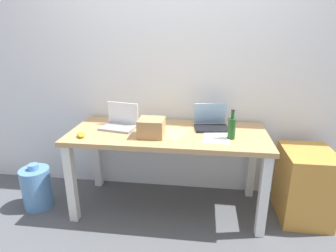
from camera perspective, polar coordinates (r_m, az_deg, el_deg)
name	(u,v)px	position (r m, az deg, el deg)	size (l,w,h in m)	color
ground_plane	(168,206)	(2.75, 0.00, -15.78)	(8.00, 8.00, 0.00)	#515459
back_wall	(174,59)	(2.68, 1.14, 13.25)	(5.20, 0.08, 2.60)	white
desk	(168,143)	(2.44, 0.00, -3.41)	(1.67, 0.71, 0.74)	tan
laptop_left	(120,122)	(2.53, -9.64, 0.70)	(0.33, 0.27, 0.21)	gray
laptop_right	(211,123)	(2.51, 8.67, 0.63)	(0.31, 0.27, 0.21)	black
beer_bottle	(232,128)	(2.28, 12.70, -0.33)	(0.06, 0.06, 0.24)	#1E5123
computer_mouse	(81,135)	(2.39, -17.11, -1.70)	(0.06, 0.10, 0.03)	gold
cardboard_box	(151,128)	(2.29, -3.35, -0.32)	(0.20, 0.20, 0.15)	tan
paper_sheet_center	(172,134)	(2.35, 0.79, -1.57)	(0.21, 0.30, 0.00)	#F4E06B
paper_sheet_front_right	(217,137)	(2.32, 9.74, -2.16)	(0.21, 0.30, 0.00)	white
water_cooler_jug	(37,188)	(2.91, -24.89, -11.19)	(0.26, 0.26, 0.43)	#598CC6
filing_cabinet	(305,185)	(2.73, 25.78, -10.61)	(0.40, 0.48, 0.61)	#C68938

